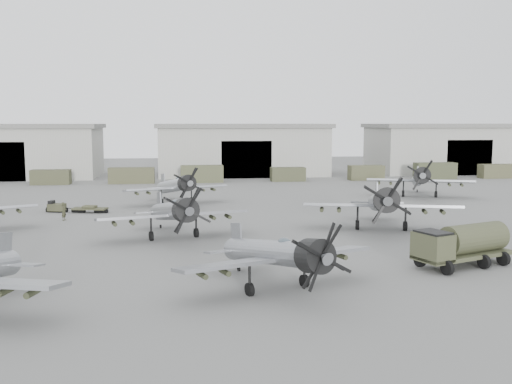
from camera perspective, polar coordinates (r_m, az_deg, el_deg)
ground at (r=38.11m, az=9.14°, el=-6.70°), size 220.00×220.00×0.00m
hangar_left at (r=101.15m, az=-23.40°, el=3.82°), size 29.00×14.80×8.70m
hangar_center at (r=98.07m, az=-1.43°, el=4.31°), size 29.00×14.80×8.70m
hangar_right at (r=109.06m, az=18.89°, el=4.21°), size 29.00×14.80×8.70m
support_truck_1 at (r=87.68m, az=-19.83°, el=1.41°), size 5.47×2.20×2.13m
support_truck_2 at (r=86.02m, az=-12.33°, el=1.63°), size 6.64×2.20×2.33m
support_truck_3 at (r=85.81m, az=-5.44°, el=1.82°), size 6.33×2.20×2.54m
support_truck_4 at (r=87.37m, az=3.20°, el=1.79°), size 5.22×2.20×2.10m
support_truck_5 at (r=90.55m, az=10.95°, el=1.91°), size 5.38×2.20×2.29m
support_truck_6 at (r=94.80m, az=17.47°, el=2.03°), size 6.50×2.20×2.60m
support_truck_7 at (r=99.85m, az=23.02°, el=1.93°), size 5.91×2.20×2.24m
aircraft_near_1 at (r=30.30m, az=2.31°, el=-6.21°), size 11.14×10.05×4.49m
aircraft_mid_1 at (r=44.19m, az=-8.20°, el=-1.96°), size 11.82×10.64×4.70m
aircraft_mid_2 at (r=48.42m, az=12.48°, el=-1.00°), size 13.07×11.77×5.21m
aircraft_far_0 at (r=62.83m, az=-7.93°, el=0.64°), size 11.42×10.28×4.57m
aircraft_far_1 at (r=71.09m, az=16.09°, el=1.34°), size 12.50×11.28×5.05m
fuel_tanker at (r=37.91m, az=19.94°, el=-4.78°), size 7.15×4.68×2.62m
tug_trailer at (r=60.00m, az=-18.17°, el=-1.52°), size 6.03×2.48×1.20m
ground_crew at (r=55.15m, az=-18.65°, el=-1.85°), size 0.55×0.70×1.68m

